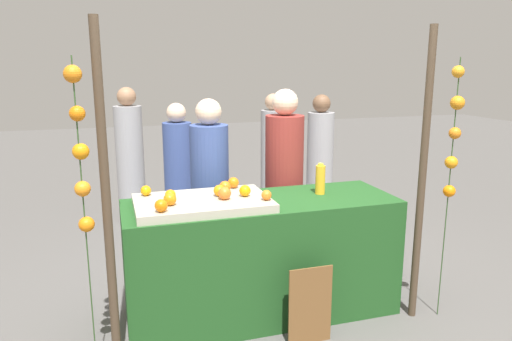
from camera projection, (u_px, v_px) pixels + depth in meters
The scene contains 25 objects.
ground_plane at pixel (262, 311), 3.78m from camera, with size 24.00×24.00×0.00m, color #565451.
stall_counter at pixel (262, 258), 3.68m from camera, with size 2.05×0.71×0.91m, color #1E4C1E.
orange_tray at pixel (203, 203), 3.42m from camera, with size 0.95×0.60×0.06m, color #B2AD99.
orange_0 at pixel (170, 195), 3.38m from camera, with size 0.08×0.08×0.08m, color orange.
orange_1 at pixel (245, 191), 3.47m from camera, with size 0.08×0.08×0.08m, color orange.
orange_2 at pixel (266, 195), 3.38m from camera, with size 0.07×0.07×0.07m, color orange.
orange_3 at pixel (225, 193), 3.39m from camera, with size 0.09×0.09×0.09m, color orange.
orange_4 at pixel (225, 187), 3.58m from camera, with size 0.09×0.09×0.09m, color orange.
orange_5 at pixel (146, 191), 3.49m from camera, with size 0.08×0.08×0.08m, color orange.
orange_6 at pixel (170, 199), 3.25m from camera, with size 0.09×0.09×0.09m, color orange.
orange_7 at pixel (233, 183), 3.71m from camera, with size 0.08×0.08×0.08m, color orange.
orange_8 at pixel (161, 206), 3.11m from camera, with size 0.09×0.09×0.09m, color orange.
orange_9 at pixel (219, 191), 3.48m from camera, with size 0.08×0.08×0.08m, color orange.
juice_bottle at pixel (320, 179), 3.75m from camera, with size 0.08×0.08×0.25m.
chalkboard_sign at pixel (310, 306), 3.31m from camera, with size 0.32×0.03×0.58m.
vendor_left at pixel (210, 200), 4.15m from camera, with size 0.33×0.33×1.63m.
vendor_right at pixel (284, 191), 4.32m from camera, with size 0.34×0.34×1.70m.
crowd_person_0 at pixel (320, 165), 5.75m from camera, with size 0.31×0.31×1.57m.
crowd_person_1 at pixel (130, 161), 5.79m from camera, with size 0.33×0.33×1.65m.
crowd_person_2 at pixel (179, 179), 5.13m from camera, with size 0.30×0.30×1.52m.
crowd_person_3 at pixel (273, 158), 6.16m from camera, with size 0.31×0.31×1.55m.
canopy_post_left at pixel (107, 205), 2.86m from camera, with size 0.06×0.06×2.18m, color #473828.
canopy_post_right at pixel (422, 179), 3.50m from camera, with size 0.06×0.06×2.18m, color #473828.
garland_strand_left at pixel (80, 151), 2.70m from camera, with size 0.11×0.10×1.96m.
garland_strand_right at pixel (454, 134), 3.43m from camera, with size 0.11×0.10×1.96m.
Camera 1 is at (-1.06, -3.28, 1.92)m, focal length 33.60 mm.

